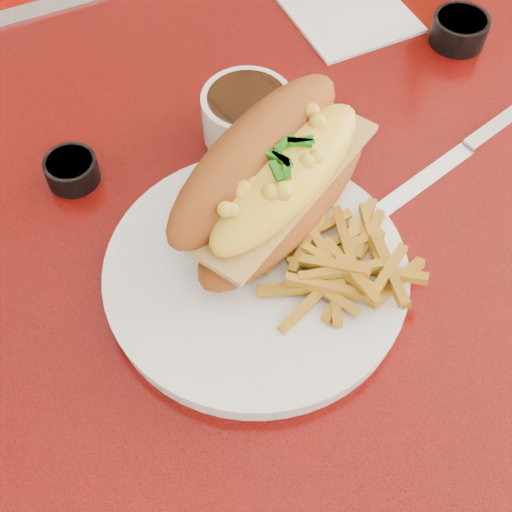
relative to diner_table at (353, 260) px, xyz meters
name	(u,v)px	position (x,y,z in m)	size (l,w,h in m)	color
ground	(317,436)	(0.00, 0.00, -0.61)	(8.00, 8.00, 0.00)	silver
diner_table	(353,260)	(0.00, 0.00, 0.00)	(1.23, 0.83, 0.77)	#B7100B
booth_bench_far	(153,61)	(0.00, 0.81, -0.32)	(1.20, 0.51, 0.90)	#9F130A
dinner_plate	(256,274)	(-0.16, -0.07, 0.17)	(0.36, 0.36, 0.02)	white
mac_hoagie	(275,177)	(-0.12, -0.01, 0.23)	(0.27, 0.22, 0.11)	#944A17
fries_pile	(332,252)	(-0.10, -0.09, 0.20)	(0.12, 0.11, 0.03)	gold
fork	(300,212)	(-0.10, -0.03, 0.18)	(0.03, 0.14, 0.00)	silver
gravy_ramekin	(247,115)	(-0.09, 0.10, 0.19)	(0.10, 0.10, 0.05)	white
sauce_cup_left	(72,169)	(-0.28, 0.12, 0.18)	(0.07, 0.07, 0.03)	black
sauce_cup_right	(460,29)	(0.19, 0.13, 0.18)	(0.07, 0.07, 0.03)	black
knife	(461,153)	(0.10, -0.02, 0.16)	(0.23, 0.08, 0.01)	silver
paper_napkin	(350,14)	(0.10, 0.23, 0.16)	(0.14, 0.14, 0.00)	white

